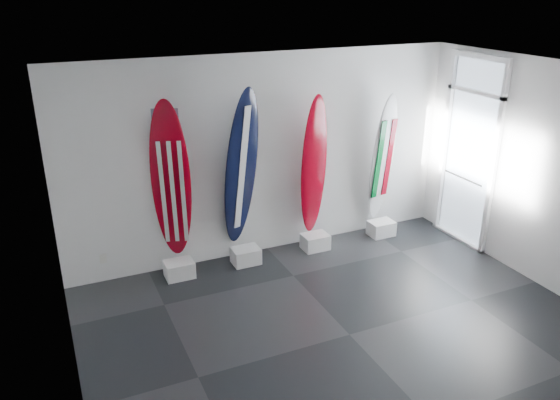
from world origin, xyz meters
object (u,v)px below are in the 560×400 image
surfboard_navy (241,170)px  surfboard_italy (383,159)px  surfboard_usa (171,182)px  surfboard_swiss (314,166)px

surfboard_navy → surfboard_italy: surfboard_navy is taller
surfboard_navy → surfboard_italy: 2.38m
surfboard_usa → surfboard_swiss: (2.16, 0.00, -0.07)m
surfboard_usa → surfboard_navy: bearing=18.7°
surfboard_usa → surfboard_italy: surfboard_usa is taller
surfboard_navy → surfboard_italy: (2.38, 0.00, -0.14)m
surfboard_usa → surfboard_navy: (1.00, 0.00, 0.04)m
surfboard_usa → surfboard_italy: (3.38, 0.00, -0.11)m
surfboard_swiss → surfboard_italy: 1.22m
surfboard_navy → surfboard_italy: bearing=-17.2°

